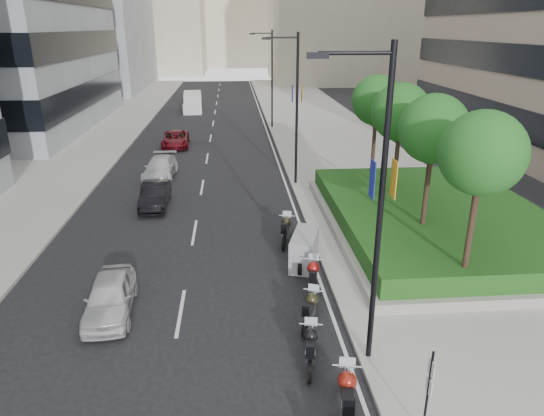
{
  "coord_description": "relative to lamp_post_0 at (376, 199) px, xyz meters",
  "views": [
    {
      "loc": [
        0.48,
        -10.63,
        9.28
      ],
      "look_at": [
        2.06,
        8.69,
        2.0
      ],
      "focal_mm": 32.0,
      "sensor_mm": 36.0,
      "label": 1
    }
  ],
  "objects": [
    {
      "name": "lane_centre",
      "position": [
        -5.64,
        29.0,
        -5.06
      ],
      "size": [
        0.12,
        100.0,
        0.01
      ],
      "primitive_type": "cube",
      "color": "silver",
      "rests_on": "ground"
    },
    {
      "name": "tree_0",
      "position": [
        4.36,
        3.0,
        0.36
      ],
      "size": [
        2.8,
        2.8,
        6.3
      ],
      "color": "#332319",
      "rests_on": "planter"
    },
    {
      "name": "motorcycle_4",
      "position": [
        -0.86,
        4.06,
        -4.48
      ],
      "size": [
        0.73,
        2.18,
        1.09
      ],
      "rotation": [
        0.0,
        0.0,
        1.39
      ],
      "color": "black",
      "rests_on": "ground"
    },
    {
      "name": "car_b",
      "position": [
        -7.99,
        13.78,
        -4.41
      ],
      "size": [
        1.47,
        3.99,
        1.31
      ],
      "primitive_type": "imported",
      "rotation": [
        0.0,
        0.0,
        0.02
      ],
      "color": "black",
      "rests_on": "ground"
    },
    {
      "name": "tree_3",
      "position": [
        4.36,
        15.0,
        0.36
      ],
      "size": [
        2.8,
        2.8,
        6.3
      ],
      "color": "#332319",
      "rests_on": "planter"
    },
    {
      "name": "motorcycle_5",
      "position": [
        -0.86,
        6.23,
        -4.38
      ],
      "size": [
        1.54,
        2.45,
        1.38
      ],
      "rotation": [
        0.0,
        0.0,
        1.28
      ],
      "color": "black",
      "rests_on": "ground"
    },
    {
      "name": "motorcycle_6",
      "position": [
        -1.39,
        8.51,
        -4.47
      ],
      "size": [
        0.78,
        2.22,
        1.12
      ],
      "rotation": [
        0.0,
        0.0,
        1.36
      ],
      "color": "black",
      "rests_on": "ground"
    },
    {
      "name": "motorcycle_3",
      "position": [
        -1.28,
        1.99,
        -4.52
      ],
      "size": [
        0.92,
        1.94,
        1.01
      ],
      "rotation": [
        0.0,
        0.0,
        1.2
      ],
      "color": "black",
      "rests_on": "ground"
    },
    {
      "name": "planter",
      "position": [
        5.86,
        9.0,
        -4.72
      ],
      "size": [
        10.0,
        14.0,
        0.4
      ],
      "primitive_type": "cube",
      "color": "gray",
      "rests_on": "sidewalk_right"
    },
    {
      "name": "hedge",
      "position": [
        5.86,
        9.0,
        -4.12
      ],
      "size": [
        9.4,
        13.4,
        0.8
      ],
      "primitive_type": "cube",
      "color": "#113E12",
      "rests_on": "planter"
    },
    {
      "name": "motorcycle_2",
      "position": [
        -1.6,
        -0.03,
        -4.51
      ],
      "size": [
        0.69,
        2.07,
        1.04
      ],
      "rotation": [
        0.0,
        0.0,
        1.4
      ],
      "color": "black",
      "rests_on": "ground"
    },
    {
      "name": "lamp_post_2",
      "position": [
        0.0,
        35.0,
        0.0
      ],
      "size": [
        2.34,
        0.45,
        9.0
      ],
      "color": "black",
      "rests_on": "ground"
    },
    {
      "name": "motorcycle_1",
      "position": [
        -1.0,
        -2.15,
        -4.45
      ],
      "size": [
        0.77,
        2.28,
        1.14
      ],
      "rotation": [
        0.0,
        0.0,
        1.38
      ],
      "color": "black",
      "rests_on": "ground"
    },
    {
      "name": "ground",
      "position": [
        -4.14,
        -1.0,
        -5.07
      ],
      "size": [
        160.0,
        160.0,
        0.0
      ],
      "primitive_type": "plane",
      "color": "black",
      "rests_on": "ground"
    },
    {
      "name": "tree_1",
      "position": [
        4.36,
        7.0,
        0.36
      ],
      "size": [
        2.8,
        2.8,
        6.3
      ],
      "color": "#332319",
      "rests_on": "planter"
    },
    {
      "name": "delivery_van",
      "position": [
        -8.18,
        45.42,
        -4.07
      ],
      "size": [
        2.29,
        5.22,
        2.14
      ],
      "rotation": [
        0.0,
        0.0,
        0.07
      ],
      "color": "white",
      "rests_on": "ground"
    },
    {
      "name": "lamp_post_1",
      "position": [
        0.0,
        17.0,
        0.0
      ],
      "size": [
        2.34,
        0.45,
        9.0
      ],
      "color": "black",
      "rests_on": "ground"
    },
    {
      "name": "sidewalk_right",
      "position": [
        4.86,
        29.0,
        -4.99
      ],
      "size": [
        10.0,
        100.0,
        0.15
      ],
      "primitive_type": "cube",
      "color": "#9E9B93",
      "rests_on": "ground"
    },
    {
      "name": "car_a",
      "position": [
        -8.0,
        3.18,
        -4.42
      ],
      "size": [
        1.82,
        3.92,
        1.3
      ],
      "primitive_type": "imported",
      "rotation": [
        0.0,
        0.0,
        0.08
      ],
      "color": "silver",
      "rests_on": "ground"
    },
    {
      "name": "tree_2",
      "position": [
        4.36,
        11.0,
        0.36
      ],
      "size": [
        2.8,
        2.8,
        6.3
      ],
      "color": "#332319",
      "rests_on": "planter"
    },
    {
      "name": "car_d",
      "position": [
        -8.35,
        28.01,
        -4.43
      ],
      "size": [
        2.33,
        4.66,
        1.27
      ],
      "primitive_type": "imported",
      "rotation": [
        0.0,
        0.0,
        0.05
      ],
      "color": "#590A12",
      "rests_on": "ground"
    },
    {
      "name": "sidewalk_left",
      "position": [
        -16.14,
        29.0,
        -4.99
      ],
      "size": [
        8.0,
        100.0,
        0.15
      ],
      "primitive_type": "cube",
      "color": "#9E9B93",
      "rests_on": "ground"
    },
    {
      "name": "parking_sign",
      "position": [
        0.66,
        -3.0,
        -3.61
      ],
      "size": [
        0.06,
        0.32,
        2.5
      ],
      "color": "black",
      "rests_on": "ground"
    },
    {
      "name": "lamp_post_0",
      "position": [
        0.0,
        0.0,
        0.0
      ],
      "size": [
        2.34,
        0.45,
        9.0
      ],
      "color": "black",
      "rests_on": "ground"
    },
    {
      "name": "lane_edge",
      "position": [
        -0.44,
        29.0,
        -5.06
      ],
      "size": [
        0.12,
        100.0,
        0.01
      ],
      "primitive_type": "cube",
      "color": "silver",
      "rests_on": "ground"
    },
    {
      "name": "car_c",
      "position": [
        -8.43,
        19.25,
        -4.41
      ],
      "size": [
        2.02,
        4.59,
        1.31
      ],
      "primitive_type": "imported",
      "rotation": [
        0.0,
        0.0,
        -0.04
      ],
      "color": "#BBBBBD",
      "rests_on": "ground"
    }
  ]
}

